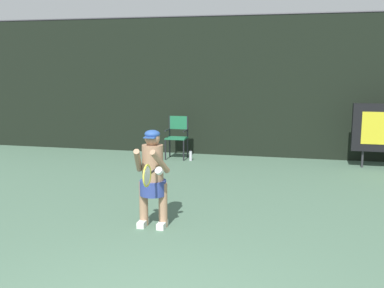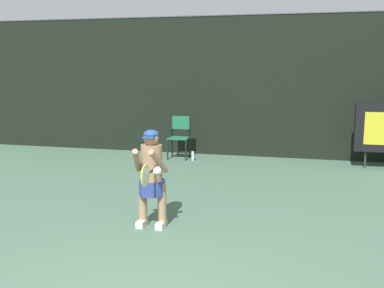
{
  "view_description": "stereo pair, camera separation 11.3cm",
  "coord_description": "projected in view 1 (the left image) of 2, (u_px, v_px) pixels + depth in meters",
  "views": [
    {
      "loc": [
        1.27,
        -3.38,
        2.35
      ],
      "look_at": [
        -0.46,
        3.99,
        1.05
      ],
      "focal_mm": 42.52,
      "sensor_mm": 36.0,
      "label": 1
    },
    {
      "loc": [
        1.38,
        -3.35,
        2.35
      ],
      "look_at": [
        -0.46,
        3.99,
        1.05
      ],
      "focal_mm": 42.52,
      "sensor_mm": 36.0,
      "label": 2
    }
  ],
  "objects": [
    {
      "name": "tennis_racket",
      "position": [
        148.0,
        175.0,
        6.11
      ],
      "size": [
        0.03,
        0.6,
        0.31
      ],
      "rotation": [
        0.0,
        0.0,
        0.17
      ],
      "color": "black"
    },
    {
      "name": "water_bottle",
      "position": [
        191.0,
        156.0,
        11.42
      ],
      "size": [
        0.07,
        0.07,
        0.27
      ],
      "color": "silver",
      "rests_on": "ground"
    },
    {
      "name": "umpire_chair",
      "position": [
        177.0,
        135.0,
        11.64
      ],
      "size": [
        0.52,
        0.44,
        1.08
      ],
      "color": "black",
      "rests_on": "ground"
    },
    {
      "name": "backdrop_screen",
      "position": [
        249.0,
        87.0,
        11.78
      ],
      "size": [
        18.0,
        0.12,
        3.66
      ],
      "color": "black",
      "rests_on": "ground"
    },
    {
      "name": "tennis_player",
      "position": [
        153.0,
        175.0,
        6.63
      ],
      "size": [
        0.52,
        0.59,
        1.44
      ],
      "color": "white",
      "rests_on": "ground"
    }
  ]
}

